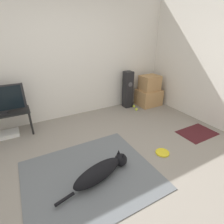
# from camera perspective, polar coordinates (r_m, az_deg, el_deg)

# --- Properties ---
(ground_plane) EXTENTS (12.00, 12.00, 0.00)m
(ground_plane) POSITION_cam_1_polar(r_m,az_deg,el_deg) (2.56, -2.30, -19.85)
(ground_plane) COLOR gray
(wall_back) EXTENTS (8.00, 0.06, 2.55)m
(wall_back) POSITION_cam_1_polar(r_m,az_deg,el_deg) (3.86, -17.40, 16.03)
(wall_back) COLOR silver
(wall_back) RESTS_ON ground_plane
(area_rug) EXTENTS (1.73, 1.50, 0.01)m
(area_rug) POSITION_cam_1_polar(r_m,az_deg,el_deg) (2.57, -7.04, -19.69)
(area_rug) COLOR slate
(area_rug) RESTS_ON ground_plane
(dog) EXTENTS (1.10, 0.39, 0.25)m
(dog) POSITION_cam_1_polar(r_m,az_deg,el_deg) (2.43, -3.40, -18.64)
(dog) COLOR black
(dog) RESTS_ON area_rug
(frisbee) EXTENTS (0.22, 0.22, 0.03)m
(frisbee) POSITION_cam_1_polar(r_m,az_deg,el_deg) (3.02, 16.15, -12.60)
(frisbee) COLOR yellow
(frisbee) RESTS_ON ground_plane
(cardboard_box_lower) EXTENTS (0.59, 0.48, 0.41)m
(cardboard_box_lower) POSITION_cam_1_polar(r_m,az_deg,el_deg) (4.74, 11.86, 4.71)
(cardboard_box_lower) COLOR tan
(cardboard_box_lower) RESTS_ON ground_plane
(cardboard_box_upper) EXTENTS (0.46, 0.38, 0.37)m
(cardboard_box_upper) POSITION_cam_1_polar(r_m,az_deg,el_deg) (4.62, 12.24, 9.26)
(cardboard_box_upper) COLOR tan
(cardboard_box_upper) RESTS_ON cardboard_box_lower
(floor_speaker) EXTENTS (0.20, 0.21, 0.92)m
(floor_speaker) POSITION_cam_1_polar(r_m,az_deg,el_deg) (4.45, 5.18, 7.27)
(floor_speaker) COLOR black
(floor_speaker) RESTS_ON ground_plane
(tennis_ball_by_boxes) EXTENTS (0.07, 0.07, 0.07)m
(tennis_ball_by_boxes) POSITION_cam_1_polar(r_m,az_deg,el_deg) (4.55, 7.15, 1.88)
(tennis_ball_by_boxes) COLOR #C6E033
(tennis_ball_by_boxes) RESTS_ON ground_plane
(tennis_ball_near_speaker) EXTENTS (0.07, 0.07, 0.07)m
(tennis_ball_near_speaker) POSITION_cam_1_polar(r_m,az_deg,el_deg) (4.38, 7.97, 0.89)
(tennis_ball_near_speaker) COLOR #C6E033
(tennis_ball_near_speaker) RESTS_ON ground_plane
(game_console) EXTENTS (0.33, 0.28, 0.07)m
(game_console) POSITION_cam_1_polar(r_m,az_deg,el_deg) (3.85, -30.47, -6.13)
(game_console) COLOR white
(game_console) RESTS_ON ground_plane
(door_mat) EXTENTS (0.71, 0.49, 0.01)m
(door_mat) POSITION_cam_1_polar(r_m,az_deg,el_deg) (3.80, 26.02, -6.14)
(door_mat) COLOR #47191E
(door_mat) RESTS_ON ground_plane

